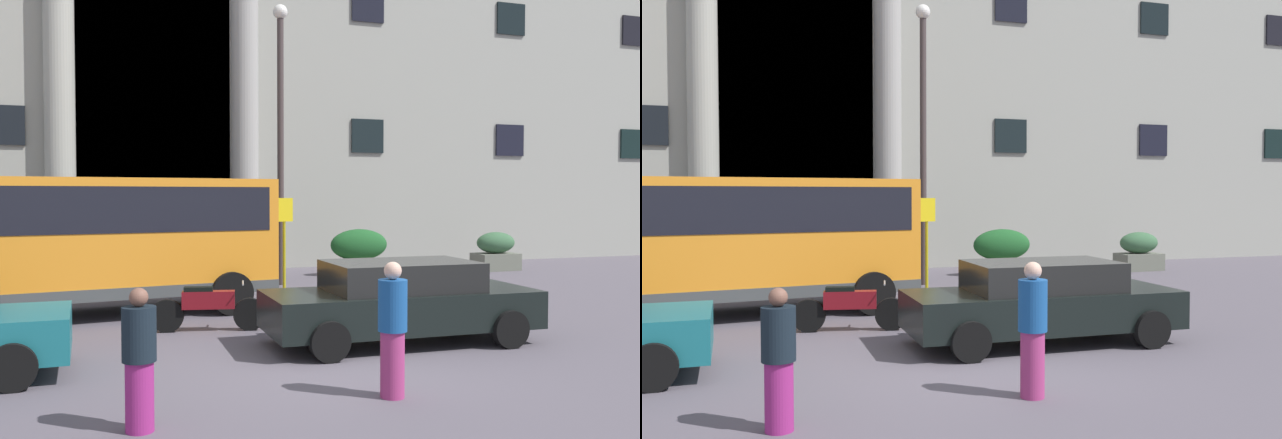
{
  "view_description": "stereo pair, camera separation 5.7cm",
  "coord_description": "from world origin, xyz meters",
  "views": [
    {
      "loc": [
        -3.4,
        -9.18,
        2.49
      ],
      "look_at": [
        1.14,
        4.24,
        1.98
      ],
      "focal_mm": 37.96,
      "sensor_mm": 36.0,
      "label": 1
    },
    {
      "loc": [
        -3.35,
        -9.2,
        2.49
      ],
      "look_at": [
        1.14,
        4.24,
        1.98
      ],
      "focal_mm": 37.96,
      "sensor_mm": 36.0,
      "label": 2
    }
  ],
  "objects": [
    {
      "name": "ground_plane",
      "position": [
        0.0,
        0.0,
        -0.06
      ],
      "size": [
        80.0,
        64.0,
        0.12
      ],
      "primitive_type": "cube",
      "color": "#554E59"
    },
    {
      "name": "pedestrian_man_red_shirt",
      "position": [
        -2.95,
        -1.91,
        0.76
      ],
      "size": [
        0.36,
        0.36,
        1.52
      ],
      "rotation": [
        0.0,
        0.0,
        4.61
      ],
      "color": "#942370",
      "rests_on": "ground_plane"
    },
    {
      "name": "hedge_planter_entrance_right",
      "position": [
        4.44,
        10.21,
        0.7
      ],
      "size": [
        1.93,
        0.92,
        1.44
      ],
      "color": "#6D6B57",
      "rests_on": "ground_plane"
    },
    {
      "name": "bus_stop_sign",
      "position": [
        1.26,
        7.44,
        1.5
      ],
      "size": [
        0.44,
        0.08,
        2.42
      ],
      "color": "#9F9613",
      "rests_on": "ground_plane"
    },
    {
      "name": "lamppost_plaza_centre",
      "position": [
        1.56,
        8.88,
        4.48
      ],
      "size": [
        0.4,
        0.4,
        7.71
      ],
      "color": "#3D3232",
      "rests_on": "ground_plane"
    },
    {
      "name": "scooter_by_planter",
      "position": [
        -1.44,
        3.1,
        0.46
      ],
      "size": [
        2.07,
        0.68,
        0.89
      ],
      "rotation": [
        0.0,
        0.0,
        -0.21
      ],
      "color": "black",
      "rests_on": "ground_plane"
    },
    {
      "name": "hedge_planter_far_east",
      "position": [
        -0.83,
        10.66,
        0.71
      ],
      "size": [
        2.03,
        0.93,
        1.46
      ],
      "color": "#6F6157",
      "rests_on": "ground_plane"
    },
    {
      "name": "parked_estate_mid",
      "position": [
        1.5,
        1.08,
        0.71
      ],
      "size": [
        4.58,
        2.03,
        1.38
      ],
      "rotation": [
        0.0,
        0.0,
        -0.02
      ],
      "color": "black",
      "rests_on": "ground_plane"
    },
    {
      "name": "hedge_planter_east",
      "position": [
        9.3,
        10.15,
        0.61
      ],
      "size": [
        1.42,
        0.92,
        1.27
      ],
      "color": "#63665A",
      "rests_on": "ground_plane"
    },
    {
      "name": "orange_minibus",
      "position": [
        -3.25,
        5.5,
        1.69
      ],
      "size": [
        7.28,
        3.2,
        2.83
      ],
      "rotation": [
        0.0,
        0.0,
        0.11
      ],
      "color": "orange",
      "rests_on": "ground_plane"
    },
    {
      "name": "pedestrian_child_trailing",
      "position": [
        0.08,
        -1.67,
        0.84
      ],
      "size": [
        0.36,
        0.36,
        1.68
      ],
      "rotation": [
        0.0,
        0.0,
        0.78
      ],
      "color": "#9F316C",
      "rests_on": "ground_plane"
    }
  ]
}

